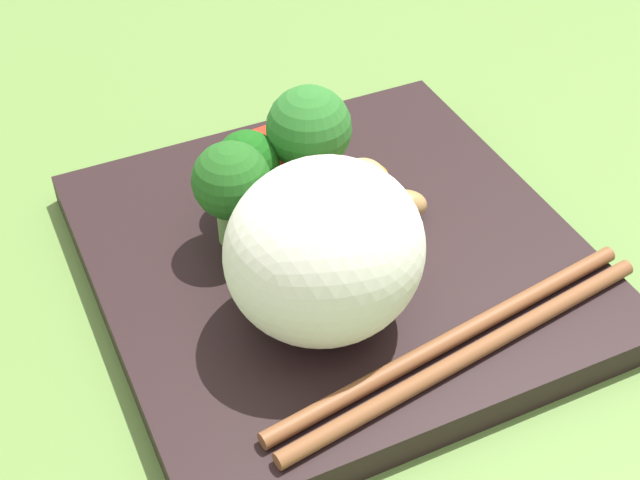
{
  "coord_description": "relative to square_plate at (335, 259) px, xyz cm",
  "views": [
    {
      "loc": [
        32.71,
        -16.14,
        35.28
      ],
      "look_at": [
        1.17,
        -1.47,
        3.88
      ],
      "focal_mm": 50.43,
      "sensor_mm": 36.0,
      "label": 1
    }
  ],
  "objects": [
    {
      "name": "rice_mound",
      "position": [
        4.6,
        -2.82,
        5.52
      ],
      "size": [
        9.11,
        9.8,
        9.17
      ],
      "primitive_type": "ellipsoid",
      "rotation": [
        0.0,
        0.0,
        1.58
      ],
      "color": "white",
      "rests_on": "square_plate"
    },
    {
      "name": "ground_plane",
      "position": [
        0.0,
        0.0,
        -1.94
      ],
      "size": [
        110.0,
        110.0,
        2.0
      ],
      "primitive_type": "cube",
      "color": "#5A7F39"
    },
    {
      "name": "chicken_piece_0",
      "position": [
        -2.54,
        2.91,
        2.36
      ],
      "size": [
        4.94,
        4.69,
        2.84
      ],
      "primitive_type": "ellipsoid",
      "rotation": [
        0.0,
        0.0,
        5.74
      ],
      "color": "tan",
      "rests_on": "square_plate"
    },
    {
      "name": "carrot_slice_4",
      "position": [
        -6.71,
        1.84,
        1.22
      ],
      "size": [
        2.9,
        2.9,
        0.56
      ],
      "primitive_type": "cylinder",
      "rotation": [
        0.0,
        0.0,
        2.61
      ],
      "color": "orange",
      "rests_on": "square_plate"
    },
    {
      "name": "carrot_slice_2",
      "position": [
        -8.72,
        -3.46,
        1.17
      ],
      "size": [
        3.08,
        3.08,
        0.46
      ],
      "primitive_type": "cylinder",
      "rotation": [
        0.0,
        0.0,
        3.67
      ],
      "color": "orange",
      "rests_on": "square_plate"
    },
    {
      "name": "carrot_slice_0",
      "position": [
        -1.76,
        0.28,
        1.23
      ],
      "size": [
        2.21,
        2.21,
        0.58
      ],
      "primitive_type": "cylinder",
      "rotation": [
        0.0,
        0.0,
        1.59
      ],
      "color": "orange",
      "rests_on": "square_plate"
    },
    {
      "name": "square_plate",
      "position": [
        0.0,
        0.0,
        0.0
      ],
      "size": [
        25.74,
        25.74,
        1.88
      ],
      "primitive_type": "cube",
      "rotation": [
        0.0,
        0.0,
        0.0
      ],
      "color": "black",
      "rests_on": "ground_plane"
    },
    {
      "name": "broccoli_floret_0",
      "position": [
        -4.7,
        0.58,
        5.54
      ],
      "size": [
        4.81,
        4.81,
        7.25
      ],
      "color": "#68A654",
      "rests_on": "square_plate"
    },
    {
      "name": "chopstick_pair",
      "position": [
        9.46,
        2.26,
        1.36
      ],
      "size": [
        5.4,
        21.9,
        0.84
      ],
      "rotation": [
        0.0,
        0.0,
        8.01
      ],
      "color": "brown",
      "rests_on": "square_plate"
    },
    {
      "name": "carrot_slice_1",
      "position": [
        -4.4,
        4.18,
        1.2
      ],
      "size": [
        3.14,
        3.14,
        0.51
      ],
      "primitive_type": "cylinder",
      "rotation": [
        0.0,
        0.0,
        3.38
      ],
      "color": "orange",
      "rests_on": "square_plate"
    },
    {
      "name": "broccoli_floret_2",
      "position": [
        0.23,
        -2.48,
        4.34
      ],
      "size": [
        3.74,
        3.74,
        5.81
      ],
      "color": "#73A548",
      "rests_on": "square_plate"
    },
    {
      "name": "broccoli_floret_1",
      "position": [
        -4.99,
        -3.01,
        3.99
      ],
      "size": [
        3.67,
        3.67,
        5.22
      ],
      "color": "#7FB65E",
      "rests_on": "square_plate"
    },
    {
      "name": "carrot_slice_3",
      "position": [
        -0.37,
        2.23,
        1.22
      ],
      "size": [
        3.3,
        3.3,
        0.57
      ],
      "primitive_type": "cylinder",
      "rotation": [
        0.0,
        0.0,
        3.47
      ],
      "color": "orange",
      "rests_on": "square_plate"
    },
    {
      "name": "pepper_chunk_0",
      "position": [
        -8.98,
        0.06,
        1.62
      ],
      "size": [
        3.36,
        2.55,
        1.36
      ],
      "primitive_type": "cube",
      "rotation": [
        0.0,
        0.0,
        0.11
      ],
      "color": "red",
      "rests_on": "square_plate"
    },
    {
      "name": "chicken_piece_1",
      "position": [
        -0.65,
        4.66,
        1.79
      ],
      "size": [
        2.72,
        3.09,
        1.71
      ],
      "primitive_type": "ellipsoid",
      "rotation": [
        0.0,
        0.0,
        1.14
      ],
      "color": "#AE824B",
      "rests_on": "square_plate"
    },
    {
      "name": "broccoli_floret_3",
      "position": [
        -2.7,
        -4.8,
        5.08
      ],
      "size": [
        4.21,
        4.21,
        6.41
      ],
      "color": "#7DB25B",
      "rests_on": "square_plate"
    },
    {
      "name": "pepper_chunk_1",
      "position": [
        1.1,
        0.37,
        1.85
      ],
      "size": [
        2.77,
        3.26,
        1.83
      ],
      "primitive_type": "cube",
      "rotation": [
        0.0,
        0.0,
        1.89
      ],
      "color": "red",
      "rests_on": "square_plate"
    }
  ]
}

